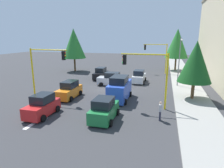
{
  "coord_description": "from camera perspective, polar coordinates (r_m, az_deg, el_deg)",
  "views": [
    {
      "loc": [
        24.7,
        7.17,
        6.95
      ],
      "look_at": [
        1.88,
        0.93,
        1.2
      ],
      "focal_mm": 30.72,
      "sensor_mm": 36.0,
      "label": 1
    }
  ],
  "objects": [
    {
      "name": "pedestrian_crossing",
      "position": [
        16.96,
        14.18,
        -7.64
      ],
      "size": [
        0.4,
        0.24,
        1.7
      ],
      "color": "#262638",
      "rests_on": "ground"
    },
    {
      "name": "street_lamp_curbside",
      "position": [
        28.5,
        19.5,
        7.65
      ],
      "size": [
        2.15,
        0.28,
        7.0
      ],
      "color": "slate",
      "rests_on": "ground"
    },
    {
      "name": "traffic_signal_near_right",
      "position": [
        22.89,
        -19.21,
        5.72
      ],
      "size": [
        0.36,
        4.59,
        5.78
      ],
      "color": "yellow",
      "rests_on": "ground"
    },
    {
      "name": "sidewalk_kerb",
      "position": [
        30.67,
        21.12,
        -0.23
      ],
      "size": [
        80.0,
        4.0,
        0.15
      ],
      "primitive_type": "cube",
      "color": "gray",
      "rests_on": "ground"
    },
    {
      "name": "traffic_signal_far_left",
      "position": [
        38.83,
        13.28,
        9.09
      ],
      "size": [
        0.36,
        4.59,
        5.8
      ],
      "color": "yellow",
      "rests_on": "ground"
    },
    {
      "name": "delivery_van_blue",
      "position": [
        21.75,
        2.28,
        -1.46
      ],
      "size": [
        4.8,
        2.22,
        2.77
      ],
      "color": "blue",
      "rests_on": "ground"
    },
    {
      "name": "car_black",
      "position": [
        32.91,
        -3.4,
        3.03
      ],
      "size": [
        3.94,
        1.92,
        1.98
      ],
      "color": "black",
      "rests_on": "ground"
    },
    {
      "name": "tree_opposite_side",
      "position": [
        40.97,
        -11.28,
        11.72
      ],
      "size": [
        4.77,
        4.77,
        8.74
      ],
      "color": "brown",
      "rests_on": "ground"
    },
    {
      "name": "car_orange",
      "position": [
        23.15,
        -12.58,
        -1.83
      ],
      "size": [
        4.04,
        1.92,
        1.98
      ],
      "color": "orange",
      "rests_on": "ground"
    },
    {
      "name": "car_white",
      "position": [
        30.65,
        8.04,
        2.13
      ],
      "size": [
        4.08,
        2.01,
        1.98
      ],
      "color": "white",
      "rests_on": "ground"
    },
    {
      "name": "lane_arrow_near",
      "position": [
        18.04,
        -20.87,
        -9.93
      ],
      "size": [
        2.4,
        1.1,
        1.1
      ],
      "color": "silver",
      "rests_on": "ground"
    },
    {
      "name": "tree_roadside_far",
      "position": [
        42.78,
        18.79,
        11.34
      ],
      "size": [
        4.77,
        4.77,
        8.74
      ],
      "color": "brown",
      "rests_on": "ground"
    },
    {
      "name": "ground_plane",
      "position": [
        26.64,
        -0.86,
        -1.47
      ],
      "size": [
        120.0,
        120.0,
        0.0
      ],
      "primitive_type": "plane",
      "color": "#353538"
    },
    {
      "name": "car_red",
      "position": [
        18.6,
        -20.04,
        -6.2
      ],
      "size": [
        3.72,
        1.93,
        1.98
      ],
      "color": "red",
      "rests_on": "ground"
    },
    {
      "name": "traffic_signal_near_left",
      "position": [
        19.0,
        10.62,
        4.26
      ],
      "size": [
        0.36,
        4.59,
        5.53
      ],
      "color": "yellow",
      "rests_on": "ground"
    },
    {
      "name": "tree_roadside_near",
      "position": [
        23.09,
        23.63,
        6.08
      ],
      "size": [
        3.66,
        3.66,
        6.66
      ],
      "color": "brown",
      "rests_on": "ground"
    },
    {
      "name": "car_silver",
      "position": [
        28.36,
        -0.23,
        1.34
      ],
      "size": [
        2.1,
        3.91,
        1.98
      ],
      "color": "#B2B5BA",
      "rests_on": "ground"
    },
    {
      "name": "car_green",
      "position": [
        16.64,
        -2.39,
        -7.68
      ],
      "size": [
        3.82,
        2.06,
        1.98
      ],
      "color": "#1E7238",
      "rests_on": "ground"
    }
  ]
}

